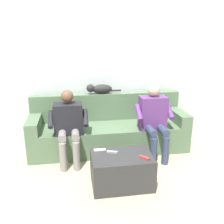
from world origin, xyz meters
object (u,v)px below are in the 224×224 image
at_px(coffee_table, 121,170).
at_px(person_left_seated, 154,117).
at_px(couch, 109,131).
at_px(remote_white, 100,150).
at_px(person_right_seated, 68,123).
at_px(remote_gray, 112,152).
at_px(cat_on_backrest, 100,89).
at_px(remote_red, 144,157).

bearing_deg(coffee_table, person_left_seated, -131.65).
distance_m(couch, remote_white, 0.95).
bearing_deg(person_right_seated, couch, -151.51).
height_order(couch, remote_gray, couch).
height_order(cat_on_backrest, remote_red, cat_on_backrest).
xyz_separation_m(person_right_seated, cat_on_backrest, (-0.52, -0.59, 0.35)).
bearing_deg(remote_red, couch, 151.69).
relative_size(person_left_seated, remote_white, 7.52).
height_order(couch, remote_red, couch).
relative_size(couch, remote_red, 18.91).
bearing_deg(person_right_seated, remote_gray, 128.87).
relative_size(person_right_seated, remote_gray, 7.91).
distance_m(cat_on_backrest, remote_gray, 1.35).
height_order(coffee_table, person_left_seated, person_left_seated).
xyz_separation_m(person_left_seated, remote_gray, (0.74, 0.63, -0.21)).
relative_size(person_left_seated, remote_gray, 8.36).
relative_size(coffee_table, cat_on_backrest, 1.28).
xyz_separation_m(coffee_table, remote_red, (-0.25, 0.12, 0.21)).
height_order(coffee_table, cat_on_backrest, cat_on_backrest).
distance_m(cat_on_backrest, remote_red, 1.58).
bearing_deg(remote_white, cat_on_backrest, -96.48).
bearing_deg(remote_white, remote_red, 150.00).
xyz_separation_m(cat_on_backrest, remote_red, (-0.36, 1.44, -0.54)).
bearing_deg(cat_on_backrest, remote_gray, 90.37).
bearing_deg(couch, remote_red, 101.71).
bearing_deg(remote_white, person_left_seated, -148.08).
height_order(person_right_seated, cat_on_backrest, person_right_seated).
distance_m(couch, coffee_table, 1.08).
height_order(remote_white, remote_red, remote_red).
height_order(person_left_seated, cat_on_backrest, person_left_seated).
distance_m(coffee_table, remote_gray, 0.25).
bearing_deg(couch, person_left_seated, 150.19).
relative_size(couch, remote_gray, 18.60).
relative_size(couch, remote_white, 16.73).
bearing_deg(person_left_seated, coffee_table, 48.35).
relative_size(remote_gray, remote_red, 1.02).
relative_size(person_left_seated, cat_on_backrest, 1.95).
bearing_deg(person_right_seated, remote_red, 135.90).
xyz_separation_m(couch, person_left_seated, (-0.63, 0.36, 0.33)).
bearing_deg(person_left_seated, remote_red, 65.26).
bearing_deg(remote_gray, couch, 104.18).
height_order(couch, remote_white, couch).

